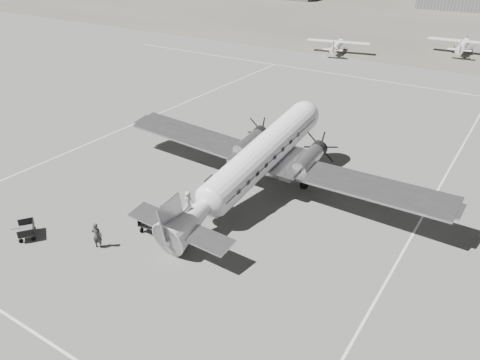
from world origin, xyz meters
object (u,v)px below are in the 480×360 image
light_plane_right (463,47)px  baggage_cart_near (154,224)px  passenger (188,201)px  baggage_cart_far (26,230)px  light_plane_left (337,47)px  ramp_agent (164,214)px  dc3_airliner (255,164)px  ground_crew (97,235)px

light_plane_right → baggage_cart_near: 67.34m
passenger → baggage_cart_far: bearing=149.5°
passenger → light_plane_left: bearing=19.6°
baggage_cart_near → ramp_agent: (0.05, 1.01, 0.32)m
light_plane_right → passenger: (-7.12, -63.53, -0.46)m
light_plane_left → passenger: 53.87m
baggage_cart_near → light_plane_left: bearing=90.3°
ramp_agent → passenger: size_ratio=1.17×
dc3_airliner → ground_crew: dc3_airliner is taller
light_plane_left → baggage_cart_far: size_ratio=6.25×
ground_crew → baggage_cart_near: bearing=-142.1°
light_plane_right → baggage_cart_far: 73.29m
baggage_cart_near → dc3_airliner: bearing=58.5°
dc3_airliner → ramp_agent: size_ratio=16.12×
ramp_agent → passenger: 2.42m
light_plane_left → passenger: light_plane_left is taller
ground_crew → passenger: (1.94, 6.69, -0.14)m
light_plane_right → ground_crew: 70.80m
light_plane_right → ground_crew: size_ratio=6.56×
light_plane_right → passenger: bearing=-98.7°
light_plane_left → passenger: bearing=-90.4°
ground_crew → ramp_agent: (1.83, 4.28, -0.01)m
light_plane_left → light_plane_right: 20.63m
light_plane_left → light_plane_right: light_plane_right is taller
dc3_airliner → light_plane_left: bearing=108.1°
baggage_cart_far → passenger: bearing=87.0°
light_plane_left → baggage_cart_far: (3.74, -61.25, -0.61)m
dc3_airliner → passenger: size_ratio=18.93×
baggage_cart_far → ground_crew: (4.84, 1.73, 0.41)m
light_plane_left → ramp_agent: (10.41, -55.24, -0.21)m
dc3_airliner → light_plane_right: (4.22, 59.16, -1.48)m
light_plane_right → baggage_cart_near: bearing=-98.5°
passenger → ramp_agent: bearing=-174.2°
baggage_cart_near → ramp_agent: size_ratio=1.11×
ground_crew → light_plane_right: bearing=-120.8°
light_plane_right → ground_crew: bearing=-99.7°
dc3_airliner → baggage_cart_far: 16.19m
light_plane_right → baggage_cart_far: (-13.90, -71.95, -0.73)m
light_plane_right → ground_crew: light_plane_right is taller
light_plane_right → ramp_agent: (-7.23, -65.94, -0.33)m
light_plane_left → baggage_cart_near: 57.20m
light_plane_left → baggage_cart_far: bearing=-98.2°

